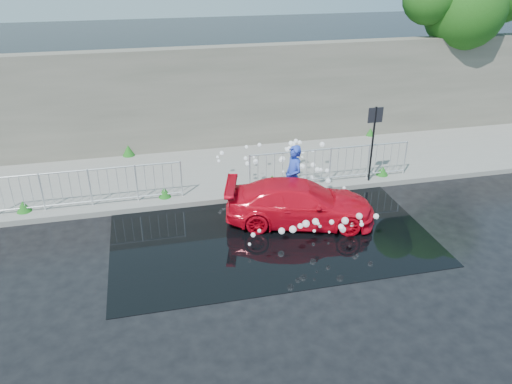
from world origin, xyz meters
TOP-DOWN VIEW (x-y plane):
  - ground at (0.00, 0.00)m, footprint 90.00×90.00m
  - pavement at (0.00, 5.00)m, footprint 30.00×4.00m
  - curb at (0.00, 3.00)m, footprint 30.00×0.25m
  - retaining_wall at (0.00, 7.20)m, footprint 30.00×0.60m
  - puddle at (0.50, 1.00)m, footprint 8.00×5.00m
  - sign_post at (4.20, 3.10)m, footprint 0.45×0.06m
  - tree at (9.68, 7.41)m, footprint 5.11×3.01m
  - railing_left at (-4.00, 3.35)m, footprint 5.05×0.05m
  - railing_right at (3.00, 3.35)m, footprint 5.05×0.05m
  - weeds at (-0.24, 4.56)m, footprint 12.17×3.93m
  - water_spray at (1.71, 2.37)m, footprint 3.53×5.49m
  - red_car at (1.43, 1.39)m, footprint 4.20×2.57m
  - person at (1.50, 2.27)m, footprint 0.55×0.74m

SIDE VIEW (x-z plane):
  - ground at x=0.00m, z-range 0.00..0.00m
  - puddle at x=0.50m, z-range 0.00..0.01m
  - pavement at x=0.00m, z-range 0.00..0.15m
  - curb at x=0.00m, z-range 0.00..0.16m
  - weeds at x=-0.24m, z-range 0.13..0.50m
  - red_car at x=1.43m, z-range 0.00..1.14m
  - railing_left at x=-4.00m, z-range 0.19..1.29m
  - railing_right at x=3.00m, z-range 0.19..1.29m
  - water_spray at x=1.71m, z-range 0.26..1.27m
  - person at x=1.50m, z-range 0.00..1.84m
  - sign_post at x=4.20m, z-range 0.47..2.97m
  - retaining_wall at x=0.00m, z-range 0.15..3.65m
  - tree at x=9.68m, z-range 1.61..7.97m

